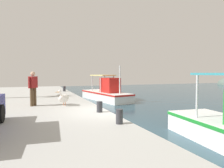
{
  "coord_description": "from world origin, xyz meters",
  "views": [
    {
      "loc": [
        8.37,
        -3.02,
        2.44
      ],
      "look_at": [
        -5.68,
        2.32,
        1.64
      ],
      "focal_mm": 33.32,
      "sensor_mm": 36.0,
      "label": 1
    }
  ],
  "objects_px": {
    "pelican": "(64,98)",
    "mooring_bollard_nearest": "(64,89)",
    "mooring_bollard_third": "(119,116)",
    "mooring_bollard_second": "(100,107)",
    "fishing_boat_nearest": "(106,93)",
    "fisherman_standing": "(33,87)"
  },
  "relations": [
    {
      "from": "mooring_bollard_nearest",
      "to": "mooring_bollard_second",
      "type": "relative_size",
      "value": 1.01
    },
    {
      "from": "fishing_boat_nearest",
      "to": "mooring_bollard_second",
      "type": "bearing_deg",
      "value": -20.98
    },
    {
      "from": "mooring_bollard_second",
      "to": "mooring_bollard_third",
      "type": "bearing_deg",
      "value": -0.0
    },
    {
      "from": "mooring_bollard_nearest",
      "to": "fishing_boat_nearest",
      "type": "bearing_deg",
      "value": 67.68
    },
    {
      "from": "mooring_bollard_second",
      "to": "mooring_bollard_third",
      "type": "relative_size",
      "value": 0.95
    },
    {
      "from": "pelican",
      "to": "fisherman_standing",
      "type": "relative_size",
      "value": 0.51
    },
    {
      "from": "fisherman_standing",
      "to": "mooring_bollard_nearest",
      "type": "xyz_separation_m",
      "value": [
        -7.78,
        2.58,
        -0.71
      ]
    },
    {
      "from": "fishing_boat_nearest",
      "to": "mooring_bollard_nearest",
      "type": "xyz_separation_m",
      "value": [
        -1.43,
        -3.49,
        0.38
      ]
    },
    {
      "from": "mooring_bollard_nearest",
      "to": "fisherman_standing",
      "type": "bearing_deg",
      "value": -18.37
    },
    {
      "from": "pelican",
      "to": "mooring_bollard_nearest",
      "type": "height_order",
      "value": "pelican"
    },
    {
      "from": "fisherman_standing",
      "to": "mooring_bollard_third",
      "type": "distance_m",
      "value": 5.57
    },
    {
      "from": "mooring_bollard_third",
      "to": "mooring_bollard_second",
      "type": "bearing_deg",
      "value": 180.0
    },
    {
      "from": "fishing_boat_nearest",
      "to": "mooring_bollard_second",
      "type": "relative_size",
      "value": 14.08
    },
    {
      "from": "fisherman_standing",
      "to": "mooring_bollard_third",
      "type": "relative_size",
      "value": 3.58
    },
    {
      "from": "fishing_boat_nearest",
      "to": "pelican",
      "type": "height_order",
      "value": "fishing_boat_nearest"
    },
    {
      "from": "mooring_bollard_nearest",
      "to": "mooring_bollard_second",
      "type": "bearing_deg",
      "value": 0.0
    },
    {
      "from": "fishing_boat_nearest",
      "to": "mooring_bollard_third",
      "type": "xyz_separation_m",
      "value": [
        11.23,
        -3.49,
        0.39
      ]
    },
    {
      "from": "fisherman_standing",
      "to": "mooring_bollard_third",
      "type": "height_order",
      "value": "fisherman_standing"
    },
    {
      "from": "pelican",
      "to": "mooring_bollard_nearest",
      "type": "relative_size",
      "value": 1.9
    },
    {
      "from": "pelican",
      "to": "fisherman_standing",
      "type": "distance_m",
      "value": 1.6
    },
    {
      "from": "mooring_bollard_third",
      "to": "fishing_boat_nearest",
      "type": "bearing_deg",
      "value": 162.75
    },
    {
      "from": "pelican",
      "to": "mooring_bollard_third",
      "type": "bearing_deg",
      "value": 14.88
    }
  ]
}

